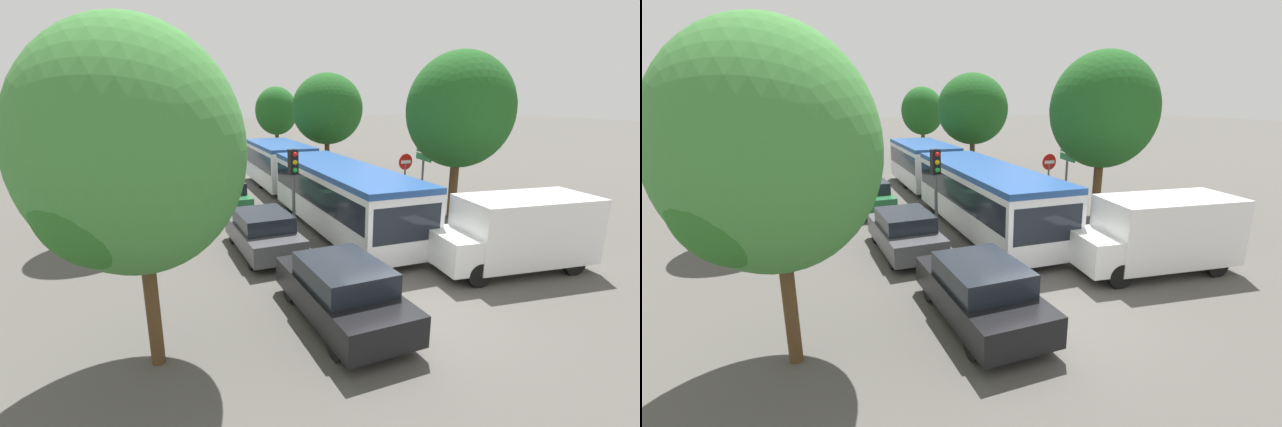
{
  "view_description": "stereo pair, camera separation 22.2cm",
  "coord_description": "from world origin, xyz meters",
  "views": [
    {
      "loc": [
        -6.23,
        -7.83,
        5.23
      ],
      "look_at": [
        0.2,
        5.36,
        1.2
      ],
      "focal_mm": 24.0,
      "sensor_mm": 36.0,
      "label": 1
    },
    {
      "loc": [
        -6.03,
        -7.93,
        5.23
      ],
      "look_at": [
        0.2,
        5.36,
        1.2
      ],
      "focal_mm": 24.0,
      "sensor_mm": 36.0,
      "label": 2
    }
  ],
  "objects": [
    {
      "name": "ground_plane",
      "position": [
        0.0,
        0.0,
        0.0
      ],
      "size": [
        200.0,
        200.0,
        0.0
      ],
      "primitive_type": "plane",
      "color": "#4F4C47"
    },
    {
      "name": "articulated_bus",
      "position": [
        2.14,
        10.47,
        1.49
      ],
      "size": [
        4.13,
        17.58,
        2.59
      ],
      "rotation": [
        0.0,
        0.0,
        -1.66
      ],
      "color": "silver",
      "rests_on": "ground"
    },
    {
      "name": "city_bus_rear",
      "position": [
        -1.86,
        26.09,
        1.37
      ],
      "size": [
        2.76,
        11.09,
        2.37
      ],
      "rotation": [
        0.0,
        0.0,
        1.6
      ],
      "color": "teal",
      "rests_on": "ground"
    },
    {
      "name": "queued_car_black",
      "position": [
        -1.69,
        0.3,
        0.77
      ],
      "size": [
        2.04,
        4.45,
        1.52
      ],
      "rotation": [
        0.0,
        0.0,
        1.53
      ],
      "color": "black",
      "rests_on": "ground"
    },
    {
      "name": "queued_car_graphite",
      "position": [
        -1.87,
        5.57,
        0.74
      ],
      "size": [
        1.95,
        4.25,
        1.45
      ],
      "rotation": [
        0.0,
        0.0,
        1.53
      ],
      "color": "#47474C",
      "rests_on": "ground"
    },
    {
      "name": "queued_car_green",
      "position": [
        -1.69,
        11.72,
        0.73
      ],
      "size": [
        1.94,
        4.23,
        1.44
      ],
      "rotation": [
        0.0,
        0.0,
        1.53
      ],
      "color": "#236638",
      "rests_on": "ground"
    },
    {
      "name": "white_van",
      "position": [
        4.69,
        0.74,
        1.24
      ],
      "size": [
        5.28,
        2.86,
        2.31
      ],
      "rotation": [
        0.0,
        0.0,
        2.95
      ],
      "color": "white",
      "rests_on": "ground"
    },
    {
      "name": "traffic_light",
      "position": [
        -0.39,
        6.35,
        2.5
      ],
      "size": [
        0.34,
        0.37,
        3.4
      ],
      "rotation": [
        0.0,
        0.0,
        -1.47
      ],
      "color": "#56595E",
      "rests_on": "ground"
    },
    {
      "name": "no_entry_sign",
      "position": [
        5.28,
        7.23,
        1.88
      ],
      "size": [
        0.7,
        0.08,
        2.82
      ],
      "rotation": [
        0.0,
        0.0,
        -1.57
      ],
      "color": "#56595E",
      "rests_on": "ground"
    },
    {
      "name": "direction_sign_post",
      "position": [
        6.21,
        7.19,
        2.57
      ],
      "size": [
        0.38,
        1.38,
        3.6
      ],
      "rotation": [
        0.0,
        0.0,
        2.91
      ],
      "color": "#56595E",
      "rests_on": "ground"
    },
    {
      "name": "tree_left_near",
      "position": [
        -5.94,
        0.36,
        4.2
      ],
      "size": [
        3.94,
        3.94,
        6.59
      ],
      "color": "#51381E",
      "rests_on": "ground"
    },
    {
      "name": "tree_left_mid",
      "position": [
        -6.16,
        9.61,
        4.49
      ],
      "size": [
        3.5,
        3.5,
        6.38
      ],
      "color": "#51381E",
      "rests_on": "ground"
    },
    {
      "name": "tree_left_far",
      "position": [
        -6.32,
        20.13,
        4.67
      ],
      "size": [
        4.13,
        4.13,
        6.74
      ],
      "color": "#51381E",
      "rests_on": "ground"
    },
    {
      "name": "tree_left_distant",
      "position": [
        -6.72,
        30.75,
        4.63
      ],
      "size": [
        4.69,
        4.69,
        7.08
      ],
      "color": "#51381E",
      "rests_on": "ground"
    },
    {
      "name": "tree_right_near",
      "position": [
        7.07,
        6.19,
        4.55
      ],
      "size": [
        4.44,
        4.44,
        7.09
      ],
      "color": "#51381E",
      "rests_on": "ground"
    },
    {
      "name": "tree_right_mid",
      "position": [
        7.06,
        18.34,
        4.4
      ],
      "size": [
        4.73,
        4.73,
        6.75
      ],
      "color": "#51381E",
      "rests_on": "ground"
    },
    {
      "name": "tree_right_far",
      "position": [
        6.65,
        26.98,
        4.03
      ],
      "size": [
        3.55,
        3.55,
        6.03
      ],
      "color": "#51381E",
      "rests_on": "ground"
    }
  ]
}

